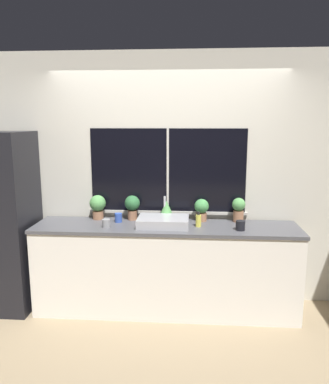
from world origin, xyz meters
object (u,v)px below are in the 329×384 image
at_px(refrigerator, 1,222).
at_px(potted_plant_center, 166,210).
at_px(sink, 163,221).
at_px(potted_plant_left, 132,205).
at_px(potted_plant_right, 202,209).
at_px(mug_black, 240,225).
at_px(soap_bottle, 198,220).
at_px(mug_grey, 106,223).
at_px(potted_plant_far_left, 98,205).
at_px(mug_blue, 118,218).
at_px(potted_plant_far_right, 239,208).

height_order(refrigerator, potted_plant_center, refrigerator).
distance_m(sink, potted_plant_left, 0.43).
bearing_deg(potted_plant_right, mug_black, -40.57).
xyz_separation_m(potted_plant_left, soap_bottle, (0.71, -0.22, -0.09)).
bearing_deg(soap_bottle, mug_black, -13.57).
distance_m(potted_plant_center, mug_grey, 0.67).
distance_m(sink, mug_grey, 0.58).
relative_size(sink, soap_bottle, 3.32).
bearing_deg(potted_plant_far_left, potted_plant_center, -0.00).
relative_size(potted_plant_right, mug_grey, 2.86).
relative_size(potted_plant_left, mug_blue, 2.81).
height_order(potted_plant_right, mug_grey, potted_plant_right).
bearing_deg(potted_plant_far_left, potted_plant_left, 0.00).
bearing_deg(potted_plant_far_left, mug_blue, -23.91).
xyz_separation_m(refrigerator, potted_plant_far_left, (0.98, 0.23, 0.14)).
distance_m(potted_plant_right, mug_black, 0.50).
distance_m(potted_plant_left, potted_plant_center, 0.37).
xyz_separation_m(potted_plant_center, soap_bottle, (0.34, -0.22, -0.05)).
xyz_separation_m(potted_plant_left, potted_plant_center, (0.37, -0.00, -0.05)).
relative_size(potted_plant_left, potted_plant_far_right, 1.03).
bearing_deg(potted_plant_far_right, potted_plant_far_left, 180.00).
xyz_separation_m(soap_bottle, mug_grey, (-0.92, -0.10, -0.02)).
xyz_separation_m(potted_plant_center, potted_plant_right, (0.37, 0.00, 0.02)).
distance_m(potted_plant_right, potted_plant_far_right, 0.39).
bearing_deg(potted_plant_far_right, sink, -164.42).
distance_m(potted_plant_far_right, mug_blue, 1.27).
distance_m(potted_plant_far_left, soap_bottle, 1.11).
bearing_deg(mug_grey, refrigerator, 175.80).
bearing_deg(sink, potted_plant_center, 85.26).
height_order(potted_plant_far_left, potted_plant_right, potted_plant_far_left).
height_order(potted_plant_far_right, mug_blue, potted_plant_far_right).
relative_size(potted_plant_center, potted_plant_far_right, 0.85).
xyz_separation_m(refrigerator, potted_plant_far_right, (2.49, 0.23, 0.13)).
xyz_separation_m(sink, mug_blue, (-0.48, 0.11, 0.00)).
bearing_deg(mug_black, mug_grey, 179.96).
xyz_separation_m(sink, mug_grey, (-0.57, -0.10, -0.00)).
relative_size(potted_plant_center, mug_blue, 2.30).
xyz_separation_m(potted_plant_right, soap_bottle, (-0.04, -0.22, -0.07)).
bearing_deg(refrigerator, mug_blue, 5.86).
xyz_separation_m(sink, potted_plant_right, (0.39, 0.22, 0.09)).
distance_m(sink, mug_blue, 0.50).
bearing_deg(potted_plant_far_right, potted_plant_center, 180.00).
bearing_deg(potted_plant_far_left, mug_black, -12.04).
height_order(potted_plant_left, mug_blue, potted_plant_left).
distance_m(potted_plant_far_left, potted_plant_left, 0.38).
bearing_deg(mug_blue, mug_black, -9.54).
bearing_deg(soap_bottle, sink, 179.62).
bearing_deg(potted_plant_left, soap_bottle, -17.27).
distance_m(potted_plant_far_left, potted_plant_center, 0.75).
bearing_deg(sink, mug_blue, 167.30).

